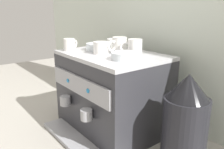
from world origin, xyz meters
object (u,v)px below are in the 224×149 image
ceramic_cup_3 (70,45)px  ceramic_cup_4 (134,47)px  ceramic_cup_2 (119,45)px  coffee_grinder (185,123)px  ceramic_cup_0 (101,48)px  ceramic_bowl_1 (97,47)px  ceramic_cup_1 (113,44)px  milk_pitcher (72,93)px  espresso_machine (111,92)px  ceramic_bowl_0 (124,56)px

ceramic_cup_3 → ceramic_cup_4: bearing=31.9°
ceramic_cup_3 → ceramic_cup_2: bearing=38.0°
ceramic_cup_3 → coffee_grinder: (0.66, 0.17, -0.26)m
ceramic_cup_0 → ceramic_bowl_1: 0.10m
ceramic_cup_1 → milk_pitcher: bearing=-162.2°
ceramic_bowl_1 → ceramic_cup_3: bearing=-124.2°
ceramic_bowl_1 → coffee_grinder: 0.63m
coffee_grinder → espresso_machine: bearing=-174.5°
ceramic_cup_3 → ceramic_cup_0: bearing=25.8°
ceramic_bowl_1 → milk_pitcher: (-0.31, -0.01, -0.37)m
espresso_machine → ceramic_cup_1: 0.28m
ceramic_cup_2 → ceramic_cup_3: 0.28m
ceramic_cup_2 → milk_pitcher: size_ratio=0.77×
espresso_machine → ceramic_bowl_1: 0.27m
ceramic_cup_0 → ceramic_bowl_0: (0.19, -0.00, -0.01)m
espresso_machine → ceramic_cup_2: 0.26m
espresso_machine → ceramic_cup_0: bearing=-126.4°
milk_pitcher → coffee_grinder: bearing=3.8°
ceramic_cup_0 → espresso_machine: bearing=53.6°
espresso_machine → milk_pitcher: size_ratio=3.58×
ceramic_cup_1 → ceramic_bowl_0: 0.29m
ceramic_cup_1 → ceramic_cup_3: (-0.11, -0.22, 0.00)m
ceramic_cup_1 → ceramic_bowl_0: bearing=-28.0°
ceramic_cup_2 → ceramic_bowl_1: (-0.14, -0.05, -0.02)m
ceramic_bowl_0 → espresso_machine: bearing=163.3°
ceramic_cup_0 → ceramic_cup_1: ceramic_cup_0 is taller
ceramic_bowl_0 → milk_pitcher: ceramic_bowl_0 is taller
espresso_machine → ceramic_cup_1: bearing=138.8°
coffee_grinder → milk_pitcher: coffee_grinder is taller
espresso_machine → ceramic_cup_1: size_ratio=6.47×
ceramic_cup_3 → ceramic_bowl_0: ceramic_cup_3 is taller
ceramic_cup_3 → milk_pitcher: 0.46m
ceramic_cup_4 → milk_pitcher: ceramic_cup_4 is taller
espresso_machine → ceramic_cup_4: ceramic_cup_4 is taller
ceramic_cup_0 → milk_pitcher: bearing=176.1°
ceramic_cup_1 → milk_pitcher: (-0.33, -0.11, -0.38)m
coffee_grinder → ceramic_cup_0: bearing=-169.9°
ceramic_cup_2 → coffee_grinder: (0.44, 0.00, -0.27)m
ceramic_cup_0 → ceramic_cup_4: size_ratio=1.01×
ceramic_cup_2 → ceramic_cup_4: 0.10m
ceramic_cup_4 → ceramic_cup_0: bearing=-141.0°
ceramic_cup_4 → ceramic_bowl_0: (0.05, -0.11, -0.02)m
ceramic_cup_1 → ceramic_bowl_0: (0.26, -0.14, -0.01)m
coffee_grinder → milk_pitcher: size_ratio=2.62×
ceramic_cup_0 → ceramic_bowl_0: size_ratio=0.84×
ceramic_bowl_0 → ceramic_cup_0: bearing=178.7°
espresso_machine → coffee_grinder: 0.45m
ceramic_cup_0 → ceramic_bowl_1: bearing=159.6°
ceramic_cup_1 → milk_pitcher: 0.51m
ceramic_cup_1 → ceramic_cup_4: size_ratio=0.88×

